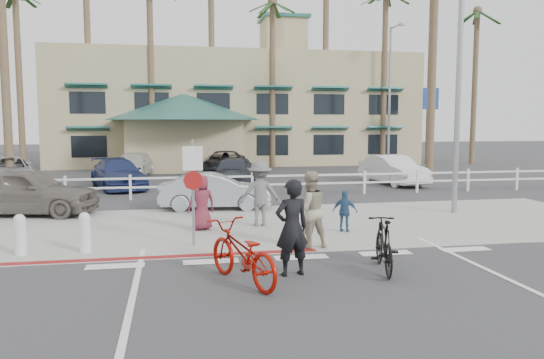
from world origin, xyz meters
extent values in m
plane|color=#333335|center=(0.00, 0.00, 0.00)|extent=(140.00, 140.00, 0.00)
cube|color=#333335|center=(0.00, -2.00, 0.00)|extent=(12.00, 16.00, 0.01)
cube|color=gray|center=(0.00, 4.50, 0.01)|extent=(22.00, 7.00, 0.01)
cube|color=#333335|center=(0.00, 8.50, 0.00)|extent=(40.00, 5.00, 0.01)
cube|color=#333335|center=(0.00, 18.00, 0.00)|extent=(50.00, 16.00, 0.01)
cube|color=maroon|center=(-3.00, 1.20, 0.01)|extent=(7.00, 0.25, 0.02)
imported|color=#910C02|center=(-1.55, -1.06, 0.58)|extent=(1.60, 2.34, 1.17)
imported|color=black|center=(-0.51, -0.70, 0.96)|extent=(0.78, 0.59, 1.92)
imported|color=black|center=(1.38, -0.76, 0.55)|extent=(0.92, 1.91, 1.11)
imported|color=tan|center=(0.42, 1.49, 0.93)|extent=(1.02, 0.87, 1.86)
imported|color=#5C5C5C|center=(-0.29, 4.43, 0.95)|extent=(1.29, 0.81, 1.90)
imported|color=navy|center=(1.86, 3.10, 0.58)|extent=(0.73, 0.57, 1.16)
imported|color=maroon|center=(-2.00, 4.12, 0.78)|extent=(0.87, 0.68, 1.57)
imported|color=gray|center=(-1.34, 7.72, 0.63)|extent=(3.94, 1.67, 1.26)
imported|color=#635C55|center=(-7.49, 7.65, 0.78)|extent=(4.86, 2.77, 1.56)
imported|color=gray|center=(-10.17, 14.82, 0.76)|extent=(3.83, 5.91, 1.51)
imported|color=navy|center=(-5.22, 14.39, 0.67)|extent=(3.19, 4.99, 1.35)
imported|color=#262A33|center=(0.04, 13.94, 0.73)|extent=(2.87, 4.59, 1.46)
imported|color=silver|center=(7.86, 13.64, 0.71)|extent=(2.18, 4.52, 1.43)
imported|color=silver|center=(-4.94, 20.31, 0.66)|extent=(2.67, 4.79, 1.31)
imported|color=black|center=(0.23, 19.83, 0.70)|extent=(3.10, 5.34, 1.40)
camera|label=1|loc=(-2.79, -10.64, 2.99)|focal=35.00mm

